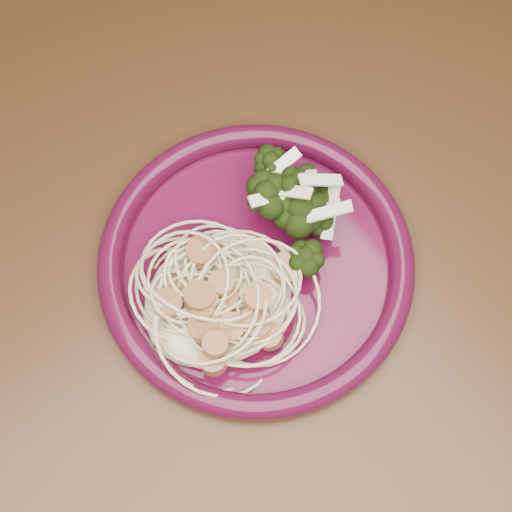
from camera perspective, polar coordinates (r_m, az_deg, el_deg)
The scene contains 6 objects.
dining_table at distance 0.66m, azimuth -6.88°, elevation -3.09°, with size 1.20×0.80×0.75m.
dinner_plate at distance 0.55m, azimuth 0.00°, elevation -0.44°, with size 0.29×0.29×0.02m.
spaghetti_pile at distance 0.53m, azimuth -3.09°, elevation -3.12°, with size 0.12×0.10×0.03m, color beige.
scallop_cluster at distance 0.50m, azimuth -3.27°, elevation -1.86°, with size 0.12×0.12×0.04m, color #AB7441, non-canonical shape.
broccoli_pile at distance 0.55m, azimuth 3.65°, elevation 3.92°, with size 0.08×0.13×0.04m, color black.
onion_garnish at distance 0.53m, azimuth 3.83°, elevation 5.30°, with size 0.05×0.08×0.05m, color white, non-canonical shape.
Camera 1 is at (-0.07, -0.23, 1.27)m, focal length 50.00 mm.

